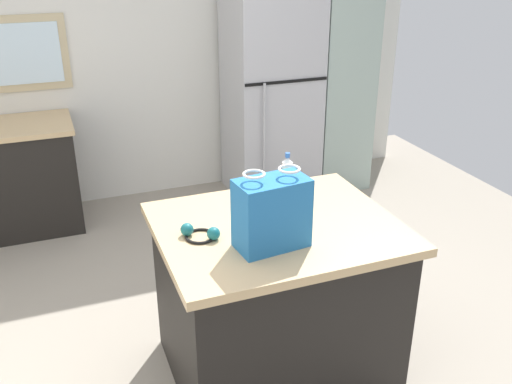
{
  "coord_description": "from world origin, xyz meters",
  "views": [
    {
      "loc": [
        -0.81,
        -2.44,
        2.23
      ],
      "look_at": [
        0.2,
        0.18,
        0.96
      ],
      "focal_mm": 39.99,
      "sensor_mm": 36.0,
      "label": 1
    }
  ],
  "objects_px": {
    "bottle": "(287,174)",
    "refrigerator": "(271,97)",
    "tall_cabinet": "(337,65)",
    "shopping_bag": "(272,213)",
    "ear_defenders": "(200,233)",
    "kitchen_island": "(276,299)",
    "small_box": "(284,193)"
  },
  "relations": [
    {
      "from": "shopping_bag",
      "to": "bottle",
      "type": "xyz_separation_m",
      "value": [
        0.33,
        0.56,
        -0.07
      ]
    },
    {
      "from": "kitchen_island",
      "to": "bottle",
      "type": "bearing_deg",
      "value": 59.97
    },
    {
      "from": "kitchen_island",
      "to": "shopping_bag",
      "type": "relative_size",
      "value": 3.15
    },
    {
      "from": "tall_cabinet",
      "to": "small_box",
      "type": "relative_size",
      "value": 14.63
    },
    {
      "from": "refrigerator",
      "to": "bottle",
      "type": "xyz_separation_m",
      "value": [
        -0.69,
        -1.93,
        0.1
      ]
    },
    {
      "from": "ear_defenders",
      "to": "tall_cabinet",
      "type": "bearing_deg",
      "value": 49.48
    },
    {
      "from": "refrigerator",
      "to": "tall_cabinet",
      "type": "xyz_separation_m",
      "value": [
        0.65,
        0.0,
        0.24
      ]
    },
    {
      "from": "small_box",
      "to": "ear_defenders",
      "type": "height_order",
      "value": "small_box"
    },
    {
      "from": "bottle",
      "to": "refrigerator",
      "type": "bearing_deg",
      "value": 70.18
    },
    {
      "from": "refrigerator",
      "to": "ear_defenders",
      "type": "height_order",
      "value": "refrigerator"
    },
    {
      "from": "shopping_bag",
      "to": "bottle",
      "type": "distance_m",
      "value": 0.65
    },
    {
      "from": "refrigerator",
      "to": "ear_defenders",
      "type": "distance_m",
      "value": 2.64
    },
    {
      "from": "bottle",
      "to": "ear_defenders",
      "type": "relative_size",
      "value": 1.05
    },
    {
      "from": "small_box",
      "to": "bottle",
      "type": "relative_size",
      "value": 0.71
    },
    {
      "from": "small_box",
      "to": "ear_defenders",
      "type": "xyz_separation_m",
      "value": [
        -0.51,
        -0.18,
        -0.06
      ]
    },
    {
      "from": "kitchen_island",
      "to": "tall_cabinet",
      "type": "bearing_deg",
      "value": 55.8
    },
    {
      "from": "kitchen_island",
      "to": "ear_defenders",
      "type": "xyz_separation_m",
      "value": [
        -0.4,
        0.0,
        0.47
      ]
    },
    {
      "from": "kitchen_island",
      "to": "bottle",
      "type": "distance_m",
      "value": 0.7
    },
    {
      "from": "kitchen_island",
      "to": "refrigerator",
      "type": "height_order",
      "value": "refrigerator"
    },
    {
      "from": "shopping_bag",
      "to": "small_box",
      "type": "xyz_separation_m",
      "value": [
        0.22,
        0.37,
        -0.09
      ]
    },
    {
      "from": "bottle",
      "to": "ear_defenders",
      "type": "distance_m",
      "value": 0.72
    },
    {
      "from": "shopping_bag",
      "to": "ear_defenders",
      "type": "bearing_deg",
      "value": 145.92
    },
    {
      "from": "tall_cabinet",
      "to": "kitchen_island",
      "type": "bearing_deg",
      "value": -124.2
    },
    {
      "from": "kitchen_island",
      "to": "small_box",
      "type": "xyz_separation_m",
      "value": [
        0.11,
        0.18,
        0.53
      ]
    },
    {
      "from": "tall_cabinet",
      "to": "bottle",
      "type": "bearing_deg",
      "value": -124.97
    },
    {
      "from": "tall_cabinet",
      "to": "bottle",
      "type": "xyz_separation_m",
      "value": [
        -1.35,
        -1.93,
        -0.14
      ]
    },
    {
      "from": "kitchen_island",
      "to": "ear_defenders",
      "type": "bearing_deg",
      "value": 179.31
    },
    {
      "from": "small_box",
      "to": "bottle",
      "type": "bearing_deg",
      "value": 61.98
    },
    {
      "from": "tall_cabinet",
      "to": "ear_defenders",
      "type": "relative_size",
      "value": 10.87
    },
    {
      "from": "kitchen_island",
      "to": "shopping_bag",
      "type": "height_order",
      "value": "shopping_bag"
    },
    {
      "from": "tall_cabinet",
      "to": "refrigerator",
      "type": "bearing_deg",
      "value": -179.98
    },
    {
      "from": "kitchen_island",
      "to": "shopping_bag",
      "type": "xyz_separation_m",
      "value": [
        -0.11,
        -0.19,
        0.62
      ]
    }
  ]
}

